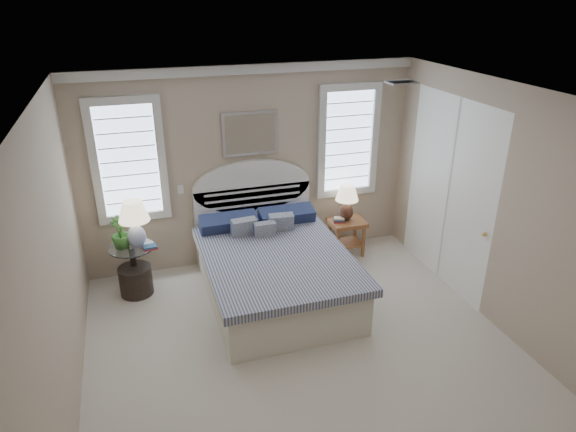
{
  "coord_description": "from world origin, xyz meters",
  "views": [
    {
      "loc": [
        -1.51,
        -3.9,
        3.57
      ],
      "look_at": [
        0.05,
        1.0,
        1.26
      ],
      "focal_mm": 32.0,
      "sensor_mm": 36.0,
      "label": 1
    }
  ],
  "objects_px": {
    "side_table_left": "(134,264)",
    "lamp_right": "(347,199)",
    "nightstand_right": "(347,230)",
    "bed": "(273,267)",
    "lamp_left": "(134,219)",
    "floor_pot": "(136,280)"
  },
  "relations": [
    {
      "from": "lamp_right",
      "to": "lamp_left",
      "type": "bearing_deg",
      "value": -176.87
    },
    {
      "from": "floor_pot",
      "to": "side_table_left",
      "type": "bearing_deg",
      "value": 90.96
    },
    {
      "from": "nightstand_right",
      "to": "lamp_left",
      "type": "height_order",
      "value": "lamp_left"
    },
    {
      "from": "side_table_left",
      "to": "lamp_left",
      "type": "height_order",
      "value": "lamp_left"
    },
    {
      "from": "bed",
      "to": "side_table_left",
      "type": "relative_size",
      "value": 3.61
    },
    {
      "from": "lamp_right",
      "to": "nightstand_right",
      "type": "bearing_deg",
      "value": -86.24
    },
    {
      "from": "side_table_left",
      "to": "lamp_right",
      "type": "relative_size",
      "value": 1.2
    },
    {
      "from": "nightstand_right",
      "to": "lamp_left",
      "type": "xyz_separation_m",
      "value": [
        -2.87,
        -0.12,
        0.62
      ]
    },
    {
      "from": "side_table_left",
      "to": "lamp_right",
      "type": "xyz_separation_m",
      "value": [
        2.95,
        0.14,
        0.46
      ]
    },
    {
      "from": "bed",
      "to": "side_table_left",
      "type": "distance_m",
      "value": 1.75
    },
    {
      "from": "bed",
      "to": "nightstand_right",
      "type": "bearing_deg",
      "value": 28.03
    },
    {
      "from": "nightstand_right",
      "to": "floor_pot",
      "type": "xyz_separation_m",
      "value": [
        -2.95,
        -0.17,
        -0.2
      ]
    },
    {
      "from": "bed",
      "to": "side_table_left",
      "type": "bearing_deg",
      "value": 160.26
    },
    {
      "from": "bed",
      "to": "floor_pot",
      "type": "relative_size",
      "value": 5.56
    },
    {
      "from": "bed",
      "to": "nightstand_right",
      "type": "height_order",
      "value": "bed"
    },
    {
      "from": "bed",
      "to": "lamp_left",
      "type": "xyz_separation_m",
      "value": [
        -1.57,
        0.58,
        0.62
      ]
    },
    {
      "from": "side_table_left",
      "to": "floor_pot",
      "type": "relative_size",
      "value": 1.54
    },
    {
      "from": "bed",
      "to": "nightstand_right",
      "type": "relative_size",
      "value": 4.29
    },
    {
      "from": "side_table_left",
      "to": "bed",
      "type": "bearing_deg",
      "value": -19.74
    },
    {
      "from": "side_table_left",
      "to": "lamp_left",
      "type": "relative_size",
      "value": 1.03
    },
    {
      "from": "bed",
      "to": "nightstand_right",
      "type": "xyz_separation_m",
      "value": [
        1.3,
        0.69,
        0.0
      ]
    },
    {
      "from": "lamp_left",
      "to": "lamp_right",
      "type": "xyz_separation_m",
      "value": [
        2.87,
        0.16,
        -0.15
      ]
    }
  ]
}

